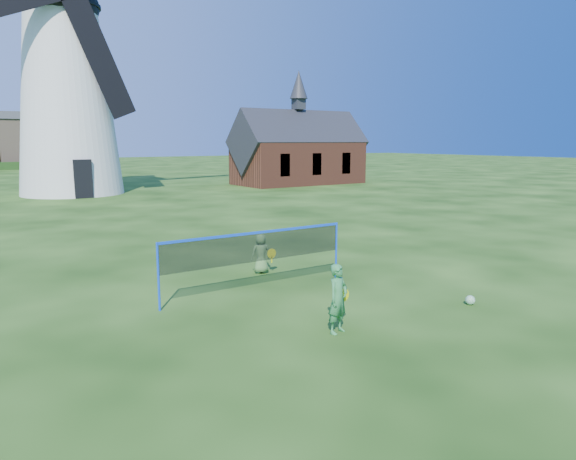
# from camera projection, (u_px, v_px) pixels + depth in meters

# --- Properties ---
(ground) EXTENTS (220.00, 220.00, 0.00)m
(ground) POSITION_uv_depth(u_px,v_px,m) (292.00, 293.00, 12.87)
(ground) COLOR black
(ground) RESTS_ON ground
(windmill) EXTENTS (16.40, 6.91, 21.54)m
(windmill) POSITION_uv_depth(u_px,v_px,m) (66.00, 88.00, 35.55)
(windmill) COLOR white
(windmill) RESTS_ON ground
(chapel) EXTENTS (11.37, 5.51, 9.62)m
(chapel) POSITION_uv_depth(u_px,v_px,m) (299.00, 153.00, 45.15)
(chapel) COLOR brown
(chapel) RESTS_ON ground
(badminton_net) EXTENTS (5.05, 0.05, 1.55)m
(badminton_net) POSITION_uv_depth(u_px,v_px,m) (257.00, 248.00, 12.70)
(badminton_net) COLOR blue
(badminton_net) RESTS_ON ground
(player_girl) EXTENTS (0.71, 0.46, 1.38)m
(player_girl) POSITION_uv_depth(u_px,v_px,m) (338.00, 299.00, 10.11)
(player_girl) COLOR #348345
(player_girl) RESTS_ON ground
(player_boy) EXTENTS (0.67, 0.46, 1.14)m
(player_boy) POSITION_uv_depth(u_px,v_px,m) (261.00, 253.00, 14.74)
(player_boy) COLOR #528540
(player_boy) RESTS_ON ground
(play_ball) EXTENTS (0.22, 0.22, 0.22)m
(play_ball) POSITION_uv_depth(u_px,v_px,m) (470.00, 300.00, 11.94)
(play_ball) COLOR green
(play_ball) RESTS_ON ground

